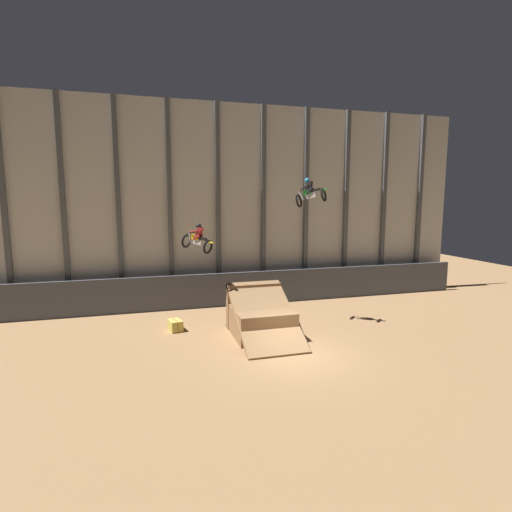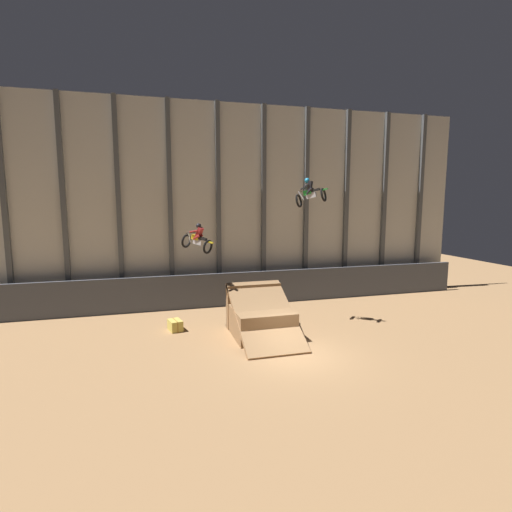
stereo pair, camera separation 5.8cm
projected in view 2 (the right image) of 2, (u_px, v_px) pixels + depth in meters
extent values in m
plane|color=#9E754C|center=(295.00, 355.00, 17.51)|extent=(60.00, 60.00, 0.00)
cube|color=beige|center=(241.00, 205.00, 26.22)|extent=(32.00, 0.12, 12.88)
cube|color=#4C5156|center=(4.00, 206.00, 22.36)|extent=(0.28, 0.28, 12.88)
cube|color=#4C5156|center=(64.00, 205.00, 23.17)|extent=(0.28, 0.28, 12.88)
cube|color=#4C5156|center=(119.00, 205.00, 23.99)|extent=(0.28, 0.28, 12.88)
cube|color=#4C5156|center=(170.00, 205.00, 24.81)|extent=(0.28, 0.28, 12.88)
cube|color=#4C5156|center=(218.00, 205.00, 25.62)|extent=(0.28, 0.28, 12.88)
cube|color=#4C5156|center=(264.00, 205.00, 26.44)|extent=(0.28, 0.28, 12.88)
cube|color=#4C5156|center=(306.00, 205.00, 27.26)|extent=(0.28, 0.28, 12.88)
cube|color=#4C5156|center=(346.00, 205.00, 28.08)|extent=(0.28, 0.28, 12.88)
cube|color=#4C5156|center=(384.00, 204.00, 28.89)|extent=(0.28, 0.28, 12.88)
cube|color=#4C5156|center=(420.00, 204.00, 29.71)|extent=(0.28, 0.28, 12.88)
cube|color=#474C56|center=(245.00, 288.00, 25.84)|extent=(31.36, 0.20, 2.15)
cube|color=#966F48|center=(261.00, 321.00, 20.08)|extent=(2.84, 3.21, 1.41)
cube|color=olive|center=(254.00, 305.00, 21.31)|extent=(2.90, 0.50, 2.35)
cube|color=#9E754C|center=(265.00, 316.00, 19.36)|extent=(2.90, 4.67, 2.53)
torus|color=black|center=(186.00, 241.00, 20.77)|extent=(0.68, 0.67, 0.74)
torus|color=black|center=(208.00, 247.00, 20.11)|extent=(0.68, 0.67, 0.74)
cube|color=#B7B7BC|center=(198.00, 242.00, 20.39)|extent=(0.52, 0.53, 0.36)
cube|color=yellow|center=(196.00, 237.00, 20.43)|extent=(0.47, 0.48, 0.31)
cube|color=black|center=(202.00, 239.00, 20.24)|extent=(0.51, 0.52, 0.21)
cube|color=yellow|center=(210.00, 242.00, 20.01)|extent=(0.35, 0.36, 0.12)
cylinder|color=#B7B7BC|center=(190.00, 237.00, 20.63)|extent=(0.16, 0.16, 0.55)
cylinder|color=black|center=(191.00, 233.00, 20.56)|extent=(0.56, 0.41, 0.04)
cube|color=maroon|center=(199.00, 232.00, 20.27)|extent=(0.47, 0.47, 0.53)
sphere|color=black|center=(199.00, 226.00, 20.25)|extent=(0.39, 0.40, 0.30)
cylinder|color=maroon|center=(197.00, 237.00, 20.25)|extent=(0.38, 0.38, 0.28)
cylinder|color=maroon|center=(199.00, 237.00, 20.46)|extent=(0.38, 0.38, 0.28)
cylinder|color=maroon|center=(194.00, 231.00, 20.24)|extent=(0.42, 0.43, 0.17)
cylinder|color=maroon|center=(198.00, 231.00, 20.51)|extent=(0.42, 0.43, 0.17)
torus|color=black|center=(299.00, 201.00, 21.41)|extent=(0.69, 0.72, 0.74)
torus|color=black|center=(323.00, 195.00, 20.77)|extent=(0.69, 0.72, 0.74)
cube|color=#B7B7BC|center=(311.00, 195.00, 21.06)|extent=(0.54, 0.52, 0.39)
cube|color=green|center=(308.00, 192.00, 21.13)|extent=(0.49, 0.47, 0.33)
cube|color=black|center=(315.00, 190.00, 20.95)|extent=(0.53, 0.50, 0.24)
cube|color=green|center=(324.00, 189.00, 20.71)|extent=(0.36, 0.35, 0.14)
cylinder|color=#B7B7BC|center=(301.00, 196.00, 21.32)|extent=(0.31, 0.28, 0.48)
cylinder|color=black|center=(301.00, 191.00, 21.29)|extent=(0.35, 0.59, 0.04)
cube|color=black|center=(310.00, 186.00, 21.03)|extent=(0.35, 0.36, 0.51)
sphere|color=#2393CC|center=(307.00, 180.00, 21.07)|extent=(0.41, 0.40, 0.31)
cylinder|color=black|center=(309.00, 191.00, 20.96)|extent=(0.34, 0.32, 0.39)
cylinder|color=black|center=(311.00, 191.00, 21.18)|extent=(0.34, 0.32, 0.39)
cylinder|color=black|center=(305.00, 187.00, 21.00)|extent=(0.41, 0.38, 0.35)
cylinder|color=black|center=(307.00, 187.00, 21.28)|extent=(0.41, 0.38, 0.35)
cube|color=#CCB751|center=(175.00, 325.00, 20.80)|extent=(0.78, 1.01, 0.56)
cube|color=#996623|center=(175.00, 325.00, 20.80)|extent=(0.24, 0.90, 0.57)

